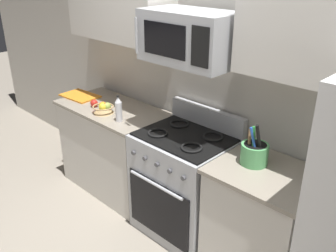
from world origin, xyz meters
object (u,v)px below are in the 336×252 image
(bottle_vinegar, at_px, (119,109))
(microwave, at_px, (190,37))
(utensil_crock, at_px, (254,153))
(fruit_basket, at_px, (104,108))
(cutting_board, at_px, (80,96))
(range_oven, at_px, (184,183))
(apple_loose, at_px, (94,103))

(bottle_vinegar, bearing_deg, microwave, 16.32)
(utensil_crock, distance_m, fruit_basket, 1.53)
(bottle_vinegar, bearing_deg, fruit_basket, 174.55)
(cutting_board, xyz_separation_m, bottle_vinegar, (0.80, -0.12, 0.10))
(range_oven, xyz_separation_m, cutting_board, (-1.44, -0.04, 0.44))
(microwave, xyz_separation_m, fruit_basket, (-0.90, -0.16, -0.76))
(range_oven, relative_size, apple_loose, 14.68)
(microwave, bearing_deg, fruit_basket, -169.68)
(microwave, distance_m, fruit_basket, 1.19)
(range_oven, bearing_deg, apple_loose, -174.16)
(apple_loose, xyz_separation_m, bottle_vinegar, (0.45, -0.05, 0.08))
(utensil_crock, xyz_separation_m, bottle_vinegar, (-1.27, -0.19, 0.03))
(range_oven, distance_m, microwave, 1.24)
(utensil_crock, distance_m, bottle_vinegar, 1.28)
(microwave, bearing_deg, apple_loose, -172.76)
(cutting_board, bearing_deg, range_oven, 1.73)
(apple_loose, bearing_deg, bottle_vinegar, -6.41)
(fruit_basket, bearing_deg, utensil_crock, 6.10)
(range_oven, height_order, utensil_crock, utensil_crock)
(utensil_crock, relative_size, fruit_basket, 1.62)
(range_oven, relative_size, microwave, 1.49)
(range_oven, distance_m, fruit_basket, 1.03)
(microwave, relative_size, bottle_vinegar, 2.99)
(microwave, height_order, utensil_crock, microwave)
(bottle_vinegar, bearing_deg, utensil_crock, 8.42)
(microwave, relative_size, apple_loose, 9.83)
(apple_loose, bearing_deg, cutting_board, 169.02)
(fruit_basket, height_order, bottle_vinegar, bottle_vinegar)
(microwave, relative_size, cutting_board, 1.87)
(range_oven, bearing_deg, microwave, 90.06)
(utensil_crock, bearing_deg, fruit_basket, -173.90)
(fruit_basket, bearing_deg, range_oven, 8.65)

